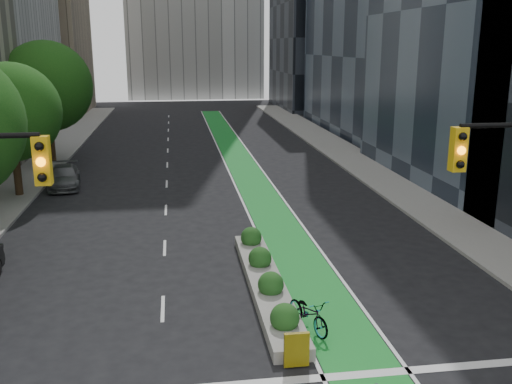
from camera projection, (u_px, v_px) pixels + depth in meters
name	position (u px, v px, depth m)	size (l,w,h in m)	color
sidewalk_left	(19.00, 184.00, 36.13)	(3.60, 90.00, 0.15)	gray
sidewalk_right	(376.00, 173.00, 39.40)	(3.60, 90.00, 0.15)	gray
bike_lane_paint	(241.00, 163.00, 42.99)	(2.20, 70.00, 0.01)	#18892B
building_tan_far	(23.00, 9.00, 71.05)	(14.00, 16.00, 26.00)	tan
building_dark_end	(330.00, 5.00, 78.26)	(14.00, 18.00, 28.00)	black
tree_midfar	(11.00, 112.00, 32.15)	(5.60, 5.60, 7.76)	black
tree_far	(47.00, 87.00, 41.54)	(6.60, 6.60, 9.00)	black
median_planter	(266.00, 280.00, 20.64)	(1.20, 10.26, 1.10)	gray
bicycle	(308.00, 313.00, 17.74)	(0.72, 2.08, 1.09)	gray
parked_car_left_far	(64.00, 177.00, 35.52)	(1.86, 4.58, 1.33)	#57595C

